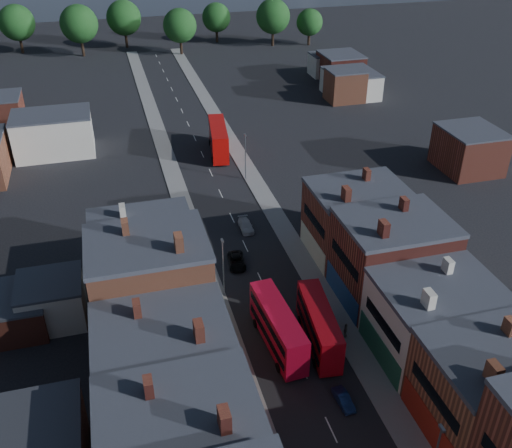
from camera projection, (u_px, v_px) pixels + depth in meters
pavement_west at (187, 217)px, 85.79m from camera, size 3.00×200.00×0.12m
pavement_east at (270, 206)px, 88.72m from camera, size 3.00×200.00×0.12m
lamp_post_2 at (223, 264)px, 67.17m from camera, size 0.25×0.70×8.12m
lamp_post_3 at (245, 154)px, 94.28m from camera, size 0.25×0.70×8.12m
bus_0 at (278, 327)px, 60.80m from camera, size 3.41×11.40×4.86m
bus_1 at (319, 325)px, 61.20m from camera, size 3.59×11.02×4.67m
bus_2 at (218, 139)px, 104.35m from camera, size 4.53×12.77×5.40m
car_1 at (344, 400)px, 55.00m from camera, size 1.36×3.32×1.07m
car_2 at (237, 261)px, 74.85m from camera, size 2.55×4.72×1.26m
car_3 at (246, 226)px, 82.53m from camera, size 1.79×4.27×1.23m
ped_3 at (346, 330)px, 62.76m from camera, size 0.84×1.16×1.80m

